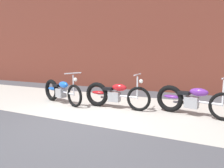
{
  "coord_description": "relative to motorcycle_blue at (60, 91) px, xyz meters",
  "views": [
    {
      "loc": [
        2.58,
        -3.57,
        1.47
      ],
      "look_at": [
        0.26,
        1.27,
        0.75
      ],
      "focal_mm": 31.97,
      "sensor_mm": 36.0,
      "label": 1
    }
  ],
  "objects": [
    {
      "name": "motorcycle_purple",
      "position": [
        3.89,
        0.34,
        0.0
      ],
      "size": [
        1.98,
        0.71,
        1.03
      ],
      "rotation": [
        0.0,
        0.0,
        -0.21
      ],
      "color": "black",
      "rests_on": "ground"
    },
    {
      "name": "sidewalk_slab",
      "position": [
        1.69,
        0.32,
        -0.4
      ],
      "size": [
        36.0,
        3.5,
        0.01
      ],
      "primitive_type": "cube",
      "color": "#B2ADA3",
      "rests_on": "ground"
    },
    {
      "name": "brick_building_wall",
      "position": [
        1.69,
        3.77,
        2.71
      ],
      "size": [
        36.0,
        0.5,
        6.22
      ],
      "primitive_type": "cube",
      "color": "brown",
      "rests_on": "ground"
    },
    {
      "name": "ground_plane",
      "position": [
        1.69,
        -1.43,
        -0.4
      ],
      "size": [
        80.0,
        80.0,
        0.0
      ],
      "primitive_type": "plane",
      "color": "#47474C"
    },
    {
      "name": "motorcycle_blue",
      "position": [
        0.0,
        0.0,
        0.0
      ],
      "size": [
        1.94,
        0.83,
        1.03
      ],
      "rotation": [
        0.0,
        0.0,
        -0.31
      ],
      "color": "black",
      "rests_on": "ground"
    },
    {
      "name": "motorcycle_red",
      "position": [
        1.81,
        0.14,
        0.0
      ],
      "size": [
        2.01,
        0.58,
        1.03
      ],
      "rotation": [
        0.0,
        0.0,
        0.01
      ],
      "color": "black",
      "rests_on": "ground"
    }
  ]
}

